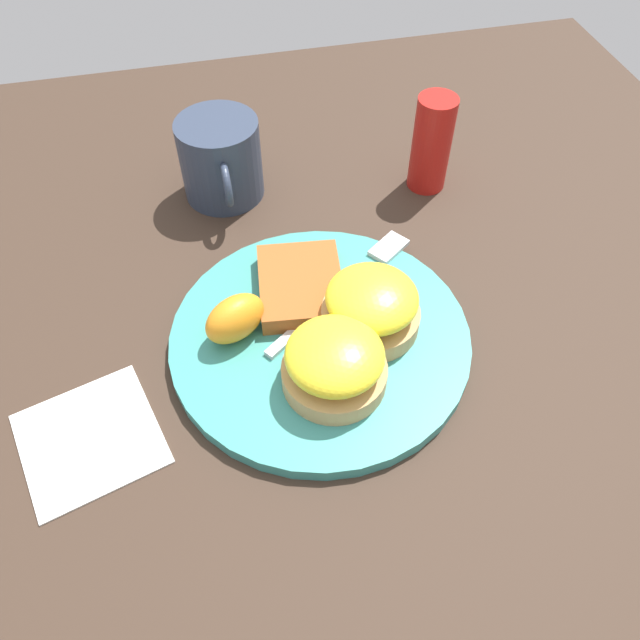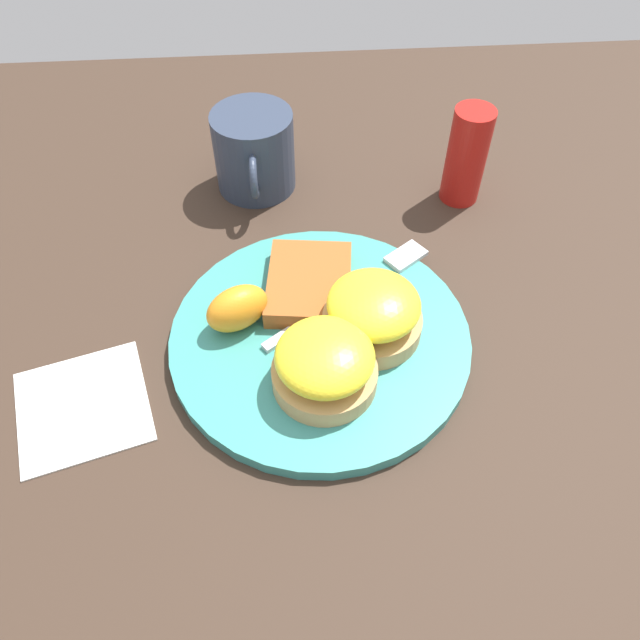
{
  "view_description": "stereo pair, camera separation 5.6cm",
  "coord_description": "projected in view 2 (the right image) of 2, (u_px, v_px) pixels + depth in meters",
  "views": [
    {
      "loc": [
        0.35,
        -0.08,
        0.47
      ],
      "look_at": [
        0.0,
        0.0,
        0.03
      ],
      "focal_mm": 35.0,
      "sensor_mm": 36.0,
      "label": 1
    },
    {
      "loc": [
        0.36,
        -0.03,
        0.47
      ],
      "look_at": [
        0.0,
        0.0,
        0.03
      ],
      "focal_mm": 35.0,
      "sensor_mm": 36.0,
      "label": 2
    }
  ],
  "objects": [
    {
      "name": "napkin",
      "position": [
        82.0,
        406.0,
        0.54
      ],
      "size": [
        0.14,
        0.14,
        0.0
      ],
      "primitive_type": "cube",
      "rotation": [
        0.0,
        0.0,
        0.28
      ],
      "color": "white",
      "rests_on": "ground_plane"
    },
    {
      "name": "orange_wedge",
      "position": [
        237.0,
        308.0,
        0.57
      ],
      "size": [
        0.06,
        0.07,
        0.04
      ],
      "primitive_type": "ellipsoid",
      "rotation": [
        0.0,
        0.0,
        5.21
      ],
      "color": "orange",
      "rests_on": "plate"
    },
    {
      "name": "cup",
      "position": [
        254.0,
        152.0,
        0.7
      ],
      "size": [
        0.12,
        0.09,
        0.09
      ],
      "color": "#2D384C",
      "rests_on": "ground_plane"
    },
    {
      "name": "plate",
      "position": [
        320.0,
        338.0,
        0.58
      ],
      "size": [
        0.28,
        0.28,
        0.01
      ],
      "primitive_type": "cylinder",
      "color": "teal",
      "rests_on": "ground_plane"
    },
    {
      "name": "sandwich_benedict_right",
      "position": [
        373.0,
        313.0,
        0.56
      ],
      "size": [
        0.09,
        0.09,
        0.06
      ],
      "color": "tan",
      "rests_on": "plate"
    },
    {
      "name": "ground_plane",
      "position": [
        320.0,
        343.0,
        0.59
      ],
      "size": [
        1.1,
        1.1,
        0.0
      ],
      "primitive_type": "plane",
      "color": "#38281E"
    },
    {
      "name": "condiment_bottle",
      "position": [
        466.0,
        156.0,
        0.68
      ],
      "size": [
        0.04,
        0.04,
        0.11
      ],
      "primitive_type": "cylinder",
      "color": "#B21914",
      "rests_on": "ground_plane"
    },
    {
      "name": "sandwich_benedict_left",
      "position": [
        322.0,
        364.0,
        0.52
      ],
      "size": [
        0.09,
        0.09,
        0.06
      ],
      "color": "tan",
      "rests_on": "plate"
    },
    {
      "name": "fork",
      "position": [
        358.0,
        287.0,
        0.61
      ],
      "size": [
        0.13,
        0.17,
        0.0
      ],
      "color": "silver",
      "rests_on": "plate"
    },
    {
      "name": "hashbrown_patty",
      "position": [
        309.0,
        284.0,
        0.61
      ],
      "size": [
        0.11,
        0.09,
        0.02
      ],
      "primitive_type": "cube",
      "rotation": [
        0.0,
        0.0,
        -0.12
      ],
      "color": "#9D5222",
      "rests_on": "plate"
    }
  ]
}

